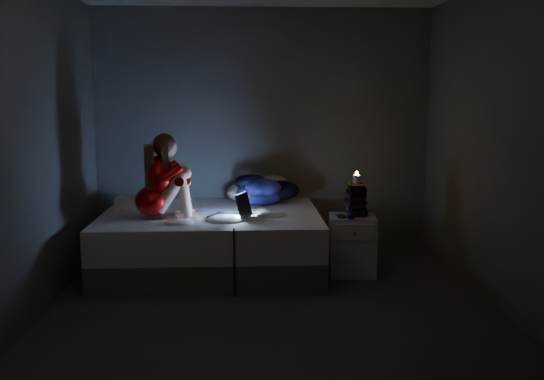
{
  "coord_description": "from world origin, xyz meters",
  "views": [
    {
      "loc": [
        -0.22,
        -4.43,
        1.69
      ],
      "look_at": [
        0.05,
        1.0,
        0.8
      ],
      "focal_mm": 38.59,
      "sensor_mm": 36.0,
      "label": 1
    }
  ],
  "objects": [
    {
      "name": "blue_orb",
      "position": [
        0.77,
        0.73,
        0.61
      ],
      "size": [
        0.08,
        0.08,
        0.08
      ],
      "primitive_type": "sphere",
      "color": "#140A57",
      "rests_on": "nightstand"
    },
    {
      "name": "clothes_pile",
      "position": [
        -0.05,
        1.55,
        0.73
      ],
      "size": [
        0.59,
        0.49,
        0.32
      ],
      "primitive_type": null,
      "rotation": [
        0.0,
        0.0,
        -0.11
      ],
      "color": "navy",
      "rests_on": "bed"
    },
    {
      "name": "wall_front",
      "position": [
        0.0,
        -1.91,
        1.3
      ],
      "size": [
        3.6,
        0.02,
        2.6
      ],
      "primitive_type": "cube",
      "color": "#484945",
      "rests_on": "ground"
    },
    {
      "name": "laptop",
      "position": [
        -0.35,
        0.86,
        0.69
      ],
      "size": [
        0.42,
        0.37,
        0.25
      ],
      "primitive_type": null,
      "rotation": [
        0.0,
        0.0,
        -0.43
      ],
      "color": "black",
      "rests_on": "bed"
    },
    {
      "name": "pillow",
      "position": [
        -1.28,
        1.34,
        0.63
      ],
      "size": [
        0.4,
        0.28,
        0.11
      ],
      "primitive_type": "cube",
      "color": "silver",
      "rests_on": "bed"
    },
    {
      "name": "bed",
      "position": [
        -0.53,
        1.1,
        0.28
      ],
      "size": [
        2.07,
        1.55,
        0.57
      ],
      "primitive_type": null,
      "color": "silver",
      "rests_on": "ground"
    },
    {
      "name": "phone",
      "position": [
        0.69,
        0.85,
        0.57
      ],
      "size": [
        0.09,
        0.15,
        0.01
      ],
      "primitive_type": "cube",
      "rotation": [
        0.0,
        0.0,
        0.16
      ],
      "color": "black",
      "rests_on": "nightstand"
    },
    {
      "name": "floor",
      "position": [
        0.0,
        0.0,
        -0.01
      ],
      "size": [
        3.6,
        3.8,
        0.02
      ],
      "primitive_type": "cube",
      "color": "#463E3C",
      "rests_on": "ground"
    },
    {
      "name": "woman",
      "position": [
        -1.05,
        0.84,
        0.96
      ],
      "size": [
        0.54,
        0.42,
        0.78
      ],
      "primitive_type": null,
      "rotation": [
        0.0,
        0.0,
        0.23
      ],
      "color": "#A90A0A",
      "rests_on": "bed"
    },
    {
      "name": "candle",
      "position": [
        0.84,
        0.93,
        0.92
      ],
      "size": [
        0.07,
        0.07,
        0.08
      ],
      "primitive_type": "cylinder",
      "color": "beige",
      "rests_on": "book_stack"
    },
    {
      "name": "wall_left",
      "position": [
        -1.81,
        0.0,
        1.3
      ],
      "size": [
        0.02,
        3.8,
        2.6
      ],
      "primitive_type": "cube",
      "color": "#484945",
      "rests_on": "ground"
    },
    {
      "name": "nightstand",
      "position": [
        0.8,
        0.89,
        0.28
      ],
      "size": [
        0.46,
        0.41,
        0.57
      ],
      "primitive_type": "cube",
      "rotation": [
        0.0,
        0.0,
        -0.09
      ],
      "color": "silver",
      "rests_on": "ground"
    },
    {
      "name": "wall_right",
      "position": [
        1.81,
        0.0,
        1.3
      ],
      "size": [
        0.02,
        3.8,
        2.6
      ],
      "primitive_type": "cube",
      "color": "#484945",
      "rests_on": "ground"
    },
    {
      "name": "wall_back",
      "position": [
        0.0,
        1.91,
        1.3
      ],
      "size": [
        3.6,
        0.02,
        2.6
      ],
      "primitive_type": "cube",
      "color": "#484945",
      "rests_on": "ground"
    },
    {
      "name": "book_stack",
      "position": [
        0.84,
        0.93,
        0.72
      ],
      "size": [
        0.19,
        0.25,
        0.31
      ],
      "primitive_type": null,
      "color": "black",
      "rests_on": "nightstand"
    }
  ]
}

